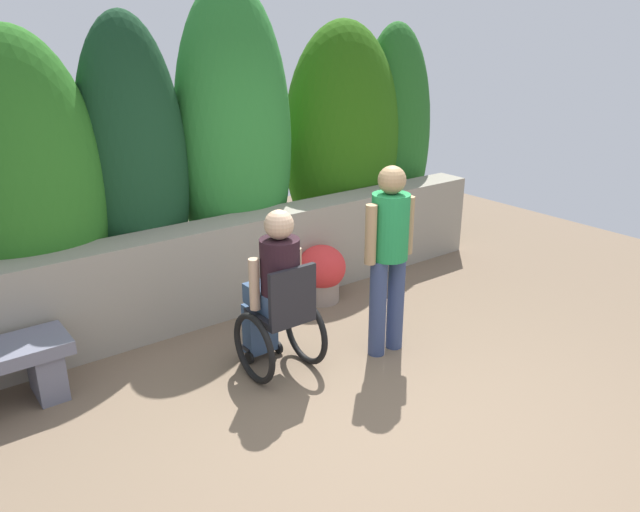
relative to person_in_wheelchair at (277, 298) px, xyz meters
name	(u,v)px	position (x,y,z in m)	size (l,w,h in m)	color
ground_plane	(372,418)	(0.16, -0.94, -0.62)	(10.67, 10.67, 0.00)	brown
stone_retaining_wall	(222,268)	(0.16, 1.19, -0.17)	(6.30, 0.37, 0.90)	gray
hedge_backdrop	(178,166)	(0.05, 1.74, 0.71)	(7.20, 1.28, 3.01)	#144A12
person_in_wheelchair	(277,298)	(0.00, 0.00, 0.00)	(0.53, 0.66, 1.33)	black
person_standing_companion	(389,249)	(0.89, -0.28, 0.28)	(0.49, 0.30, 1.58)	navy
flower_pot_terracotta_by_wall	(322,272)	(1.07, 0.84, -0.32)	(0.47, 0.47, 0.57)	gray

